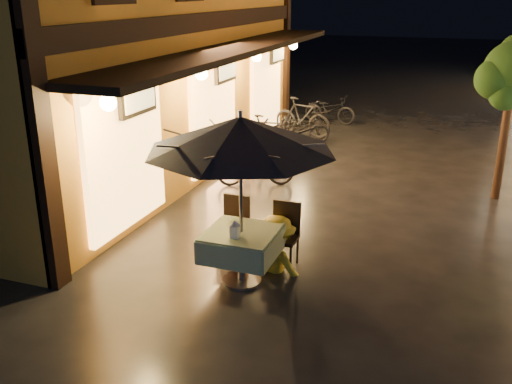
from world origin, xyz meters
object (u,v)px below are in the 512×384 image
at_px(patio_umbrella, 240,134).
at_px(table_lantern, 235,228).
at_px(person_orange, 234,218).
at_px(cafe_table, 241,244).
at_px(bicycle_0, 255,166).
at_px(person_yellow, 276,218).

bearing_deg(patio_umbrella, table_lantern, -90.00).
height_order(table_lantern, person_orange, person_orange).
bearing_deg(cafe_table, bicycle_0, 107.29).
bearing_deg(patio_umbrella, person_yellow, 60.53).
xyz_separation_m(patio_umbrella, person_orange, (-0.32, 0.55, -1.43)).
relative_size(cafe_table, bicycle_0, 0.61).
height_order(cafe_table, person_yellow, person_yellow).
height_order(cafe_table, bicycle_0, bicycle_0).
distance_m(patio_umbrella, table_lantern, 1.25).
height_order(patio_umbrella, bicycle_0, patio_umbrella).
bearing_deg(patio_umbrella, bicycle_0, 107.29).
height_order(table_lantern, bicycle_0, table_lantern).
xyz_separation_m(table_lantern, person_orange, (-0.32, 0.77, -0.20)).
distance_m(patio_umbrella, person_yellow, 1.50).
relative_size(person_yellow, bicycle_0, 0.99).
relative_size(table_lantern, person_orange, 0.18).
xyz_separation_m(person_orange, person_yellow, (0.65, 0.03, 0.09)).
relative_size(cafe_table, person_yellow, 0.62).
height_order(cafe_table, person_orange, person_orange).
bearing_deg(bicycle_0, person_orange, 171.38).
bearing_deg(bicycle_0, person_yellow, -179.05).
xyz_separation_m(cafe_table, person_yellow, (0.32, 0.57, 0.22)).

